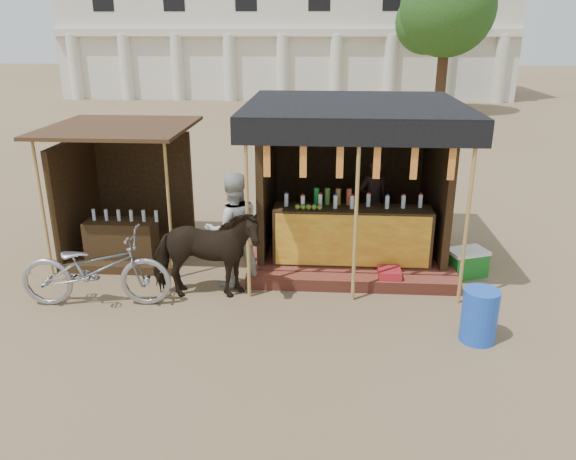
# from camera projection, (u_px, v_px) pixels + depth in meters

# --- Properties ---
(ground) EXTENTS (120.00, 120.00, 0.00)m
(ground) POSITION_uv_depth(u_px,v_px,m) (280.00, 352.00, 7.26)
(ground) COLOR #846B4C
(ground) RESTS_ON ground
(main_stall) EXTENTS (3.60, 3.61, 2.78)m
(main_stall) POSITION_uv_depth(u_px,v_px,m) (352.00, 202.00, 10.00)
(main_stall) COLOR brown
(main_stall) RESTS_ON ground
(secondary_stall) EXTENTS (2.40, 2.40, 2.38)m
(secondary_stall) POSITION_uv_depth(u_px,v_px,m) (121.00, 208.00, 10.21)
(secondary_stall) COLOR #3C2A16
(secondary_stall) RESTS_ON ground
(cow) EXTENTS (1.75, 0.90, 1.43)m
(cow) POSITION_uv_depth(u_px,v_px,m) (205.00, 255.00, 8.48)
(cow) COLOR black
(cow) RESTS_ON ground
(motorbike) EXTENTS (2.27, 0.95, 1.17)m
(motorbike) POSITION_uv_depth(u_px,v_px,m) (96.00, 269.00, 8.32)
(motorbike) COLOR #95969D
(motorbike) RESTS_ON ground
(bystander) EXTENTS (1.10, 0.99, 1.86)m
(bystander) POSITION_uv_depth(u_px,v_px,m) (233.00, 230.00, 8.88)
(bystander) COLOR #B8B9B3
(bystander) RESTS_ON ground
(blue_barrel) EXTENTS (0.62, 0.62, 0.74)m
(blue_barrel) POSITION_uv_depth(u_px,v_px,m) (479.00, 315.00, 7.41)
(blue_barrel) COLOR blue
(blue_barrel) RESTS_ON ground
(red_crate) EXTENTS (0.36, 0.37, 0.33)m
(red_crate) POSITION_uv_depth(u_px,v_px,m) (389.00, 279.00, 8.98)
(red_crate) COLOR #A61B26
(red_crate) RESTS_ON ground
(cooler) EXTENTS (0.76, 0.64, 0.46)m
(cooler) POSITION_uv_depth(u_px,v_px,m) (466.00, 262.00, 9.43)
(cooler) COLOR #197422
(cooler) RESTS_ON ground
(background_building) EXTENTS (26.00, 7.45, 8.18)m
(background_building) POSITION_uv_depth(u_px,v_px,m) (287.00, 27.00, 34.13)
(background_building) COLOR silver
(background_building) RESTS_ON ground
(tree) EXTENTS (4.50, 4.40, 7.00)m
(tree) POSITION_uv_depth(u_px,v_px,m) (442.00, 12.00, 26.09)
(tree) COLOR #382314
(tree) RESTS_ON ground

